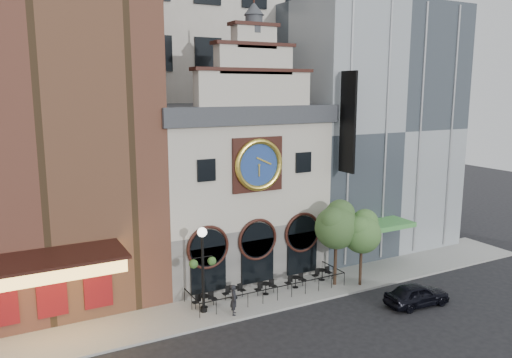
{
  "coord_description": "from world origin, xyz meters",
  "views": [
    {
      "loc": [
        -15.23,
        -24.53,
        13.45
      ],
      "look_at": [
        1.0,
        6.0,
        7.17
      ],
      "focal_mm": 35.0,
      "sensor_mm": 36.0,
      "label": 1
    }
  ],
  "objects": [
    {
      "name": "bistro_3",
      "position": [
        2.13,
        2.44,
        0.61
      ],
      "size": [
        1.58,
        0.68,
        0.9
      ],
      "color": "black",
      "rests_on": "sidewalk"
    },
    {
      "name": "bistro_2",
      "position": [
        -0.19,
        2.4,
        0.61
      ],
      "size": [
        1.58,
        0.68,
        0.9
      ],
      "color": "black",
      "rests_on": "sidewalk"
    },
    {
      "name": "bistro_1",
      "position": [
        -2.32,
        2.77,
        0.61
      ],
      "size": [
        1.58,
        0.68,
        0.9
      ],
      "color": "black",
      "rests_on": "sidewalk"
    },
    {
      "name": "sidewalk",
      "position": [
        0.0,
        2.5,
        0.07
      ],
      "size": [
        44.0,
        5.0,
        0.15
      ],
      "primitive_type": "cube",
      "color": "gray",
      "rests_on": "ground"
    },
    {
      "name": "tree_left",
      "position": [
        4.88,
        1.68,
        4.44
      ],
      "size": [
        3.04,
        2.93,
        5.86
      ],
      "color": "#382619",
      "rests_on": "sidewalk"
    },
    {
      "name": "bistro_0",
      "position": [
        -4.49,
        2.43,
        0.61
      ],
      "size": [
        1.58,
        0.68,
        0.9
      ],
      "color": "black",
      "rests_on": "sidewalk"
    },
    {
      "name": "cafe_railing",
      "position": [
        0.0,
        2.5,
        0.6
      ],
      "size": [
        10.6,
        2.6,
        0.9
      ],
      "primitive_type": null,
      "color": "black",
      "rests_on": "sidewalk"
    },
    {
      "name": "theater_building",
      "position": [
        -13.0,
        9.96,
        12.6
      ],
      "size": [
        14.0,
        15.6,
        25.0
      ],
      "color": "brown",
      "rests_on": "ground"
    },
    {
      "name": "retail_building",
      "position": [
        12.99,
        9.99,
        10.14
      ],
      "size": [
        14.0,
        14.4,
        20.0
      ],
      "color": "gray",
      "rests_on": "ground"
    },
    {
      "name": "ground",
      "position": [
        0.0,
        0.0,
        0.0
      ],
      "size": [
        120.0,
        120.0,
        0.0
      ],
      "primitive_type": "plane",
      "color": "black",
      "rests_on": "ground"
    },
    {
      "name": "tree_right",
      "position": [
        6.37,
        0.81,
        3.98
      ],
      "size": [
        2.71,
        2.61,
        5.22
      ],
      "color": "#382619",
      "rests_on": "sidewalk"
    },
    {
      "name": "lamppost",
      "position": [
        -4.76,
        1.92,
        3.41
      ],
      "size": [
        1.68,
        0.59,
        5.27
      ],
      "rotation": [
        0.0,
        0.0,
        -0.05
      ],
      "color": "black",
      "rests_on": "sidewalk"
    },
    {
      "name": "pedestrian",
      "position": [
        -3.3,
        0.72,
        1.08
      ],
      "size": [
        0.68,
        0.8,
        1.86
      ],
      "primitive_type": "imported",
      "rotation": [
        0.0,
        0.0,
        1.16
      ],
      "color": "black",
      "rests_on": "sidewalk"
    },
    {
      "name": "bistro_4",
      "position": [
        4.52,
        2.7,
        0.61
      ],
      "size": [
        1.58,
        0.68,
        0.9
      ],
      "color": "black",
      "rests_on": "sidewalk"
    },
    {
      "name": "car_right",
      "position": [
        7.53,
        -3.24,
        0.73
      ],
      "size": [
        4.38,
        2.06,
        1.45
      ],
      "primitive_type": "imported",
      "rotation": [
        0.0,
        0.0,
        1.49
      ],
      "color": "black",
      "rests_on": "ground"
    },
    {
      "name": "clock_building",
      "position": [
        0.0,
        7.82,
        6.69
      ],
      "size": [
        12.6,
        8.78,
        18.65
      ],
      "color": "#605E5B",
      "rests_on": "ground"
    },
    {
      "name": "office_tower",
      "position": [
        0.0,
        20.0,
        20.0
      ],
      "size": [
        20.0,
        16.0,
        40.0
      ],
      "primitive_type": "cube",
      "color": "beige",
      "rests_on": "ground"
    }
  ]
}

